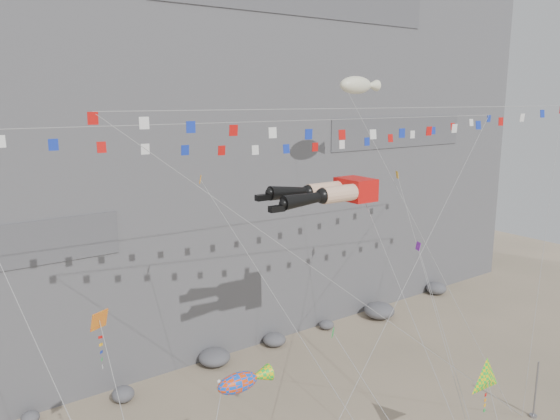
# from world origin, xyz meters

# --- Properties ---
(cliff) EXTENTS (80.00, 28.00, 50.00)m
(cliff) POSITION_xyz_m (0.00, 32.00, 25.00)
(cliff) COLOR slate
(cliff) RESTS_ON ground
(talus_boulders) EXTENTS (60.00, 3.00, 1.20)m
(talus_boulders) POSITION_xyz_m (0.00, 17.00, 0.60)
(talus_boulders) COLOR #5E5E63
(talus_boulders) RESTS_ON ground
(anchor_pole_right) EXTENTS (0.12, 0.12, 4.06)m
(anchor_pole_right) POSITION_xyz_m (14.02, -2.29, 2.03)
(anchor_pole_right) COLOR gray
(anchor_pole_right) RESTS_ON ground
(legs_kite) EXTENTS (7.75, 15.45, 21.30)m
(legs_kite) POSITION_xyz_m (1.56, 4.99, 15.79)
(legs_kite) COLOR red
(legs_kite) RESTS_ON ground
(flag_banner_upper) EXTENTS (37.84, 12.80, 27.33)m
(flag_banner_upper) POSITION_xyz_m (1.12, 7.19, 19.98)
(flag_banner_upper) COLOR red
(flag_banner_upper) RESTS_ON ground
(flag_banner_lower) EXTENTS (33.01, 6.31, 23.48)m
(flag_banner_lower) POSITION_xyz_m (4.12, 2.81, 20.76)
(flag_banner_lower) COLOR red
(flag_banner_lower) RESTS_ON ground
(harlequin_kite) EXTENTS (1.76, 7.83, 13.56)m
(harlequin_kite) POSITION_xyz_m (-12.95, 3.54, 11.70)
(harlequin_kite) COLOR red
(harlequin_kite) RESTS_ON ground
(fish_windsock) EXTENTS (7.60, 4.98, 11.02)m
(fish_windsock) POSITION_xyz_m (-7.69, 0.60, 8.30)
(fish_windsock) COLOR #F1400C
(fish_windsock) RESTS_ON ground
(delta_kite) EXTENTS (3.65, 4.68, 8.19)m
(delta_kite) POSITION_xyz_m (5.77, -3.75, 6.09)
(delta_kite) COLOR yellow
(delta_kite) RESTS_ON ground
(blimp_windsock) EXTENTS (5.91, 13.55, 25.83)m
(blimp_windsock) POSITION_xyz_m (9.62, 11.38, 22.26)
(blimp_windsock) COLOR #F1EEC6
(blimp_windsock) RESTS_ON ground
(small_kite_a) EXTENTS (5.80, 13.64, 21.87)m
(small_kite_a) POSITION_xyz_m (-5.29, 7.76, 16.40)
(small_kite_a) COLOR orange
(small_kite_a) RESTS_ON ground
(small_kite_b) EXTENTS (5.71, 11.00, 16.29)m
(small_kite_b) POSITION_xyz_m (8.52, 3.72, 11.42)
(small_kite_b) COLOR purple
(small_kite_b) RESTS_ON ground
(small_kite_c) EXTENTS (3.02, 8.16, 12.06)m
(small_kite_c) POSITION_xyz_m (-1.49, 0.74, 8.92)
(small_kite_c) COLOR green
(small_kite_c) RESTS_ON ground
(small_kite_d) EXTENTS (7.12, 13.96, 21.62)m
(small_kite_d) POSITION_xyz_m (10.39, 7.45, 15.52)
(small_kite_d) COLOR #FFAF15
(small_kite_d) RESTS_ON ground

